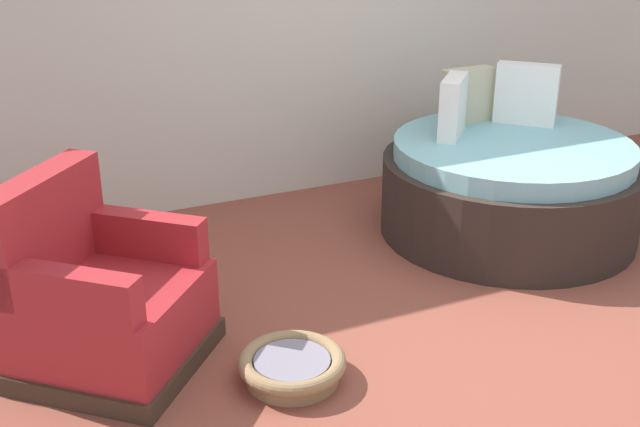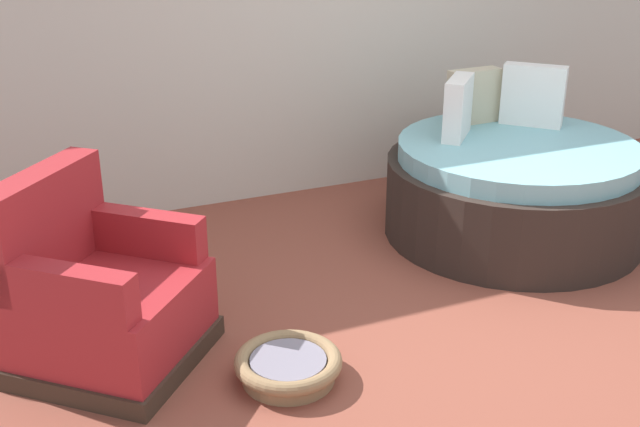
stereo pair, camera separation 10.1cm
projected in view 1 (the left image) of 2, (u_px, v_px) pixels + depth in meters
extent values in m
cube|color=brown|center=(488.00, 333.00, 4.12)|extent=(8.00, 8.00, 0.02)
cube|color=beige|center=(305.00, 7.00, 5.56)|extent=(8.00, 0.12, 2.69)
cylinder|color=#2D231E|center=(508.00, 196.00, 5.20)|extent=(1.67, 1.67, 0.51)
cylinder|color=#7AB7C1|center=(513.00, 150.00, 5.08)|extent=(1.54, 1.54, 0.12)
cube|color=white|center=(526.00, 94.00, 5.35)|extent=(0.37, 0.38, 0.41)
cube|color=#BCB293|center=(467.00, 95.00, 5.40)|extent=(0.37, 0.14, 0.37)
cube|color=white|center=(453.00, 107.00, 5.09)|extent=(0.35, 0.37, 0.39)
cube|color=#38281E|center=(117.00, 354.00, 3.83)|extent=(1.13, 1.13, 0.10)
cube|color=#A32328|center=(112.00, 314.00, 3.74)|extent=(1.07, 1.07, 0.34)
cube|color=#A32328|center=(44.00, 226.00, 3.66)|extent=(0.63, 0.67, 0.50)
cube|color=#A32328|center=(66.00, 293.00, 3.35)|extent=(0.59, 0.54, 0.22)
cube|color=#A32328|center=(140.00, 234.00, 3.92)|extent=(0.59, 0.54, 0.22)
cylinder|color=#8E704C|center=(292.00, 374.00, 3.71)|extent=(0.44, 0.44, 0.06)
torus|color=#8E704C|center=(292.00, 362.00, 3.68)|extent=(0.51, 0.51, 0.07)
cylinder|color=gray|center=(292.00, 364.00, 3.69)|extent=(0.36, 0.36, 0.05)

